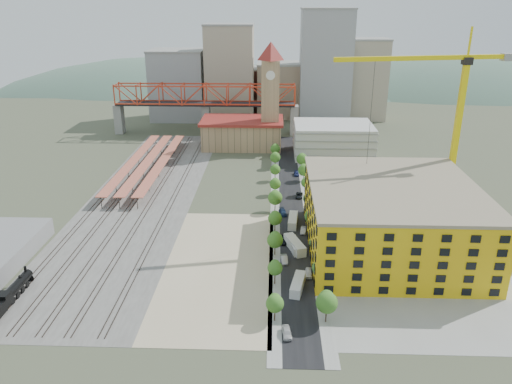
{
  "coord_description": "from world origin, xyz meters",
  "views": [
    {
      "loc": [
        9.8,
        -145.55,
        64.86
      ],
      "look_at": [
        4.59,
        -3.61,
        10.0
      ],
      "focal_mm": 35.0,
      "sensor_mm": 36.0,
      "label": 1
    }
  ],
  "objects_px": {
    "locomotive": "(11,294)",
    "construction_building": "(391,217)",
    "site_trailer_c": "(295,246)",
    "site_trailer_d": "(293,221)",
    "site_trailer_b": "(295,245)",
    "car_0": "(287,333)",
    "tower_crane": "(449,105)",
    "clock_tower": "(270,86)",
    "site_trailer_a": "(298,285)"
  },
  "relations": [
    {
      "from": "locomotive",
      "to": "site_trailer_b",
      "type": "bearing_deg",
      "value": 22.78
    },
    {
      "from": "tower_crane",
      "to": "site_trailer_d",
      "type": "distance_m",
      "value": 57.82
    },
    {
      "from": "construction_building",
      "to": "tower_crane",
      "type": "distance_m",
      "value": 40.33
    },
    {
      "from": "construction_building",
      "to": "car_0",
      "type": "relative_size",
      "value": 10.99
    },
    {
      "from": "site_trailer_b",
      "to": "car_0",
      "type": "bearing_deg",
      "value": -114.06
    },
    {
      "from": "construction_building",
      "to": "site_trailer_c",
      "type": "xyz_separation_m",
      "value": [
        -26.0,
        -1.88,
        -8.17
      ]
    },
    {
      "from": "clock_tower",
      "to": "site_trailer_d",
      "type": "distance_m",
      "value": 89.91
    },
    {
      "from": "car_0",
      "to": "clock_tower",
      "type": "bearing_deg",
      "value": 84.69
    },
    {
      "from": "clock_tower",
      "to": "site_trailer_a",
      "type": "xyz_separation_m",
      "value": [
        8.0,
        -122.13,
        -27.4
      ]
    },
    {
      "from": "site_trailer_a",
      "to": "car_0",
      "type": "bearing_deg",
      "value": -88.02
    },
    {
      "from": "tower_crane",
      "to": "site_trailer_d",
      "type": "bearing_deg",
      "value": -169.24
    },
    {
      "from": "clock_tower",
      "to": "car_0",
      "type": "relative_size",
      "value": 11.3
    },
    {
      "from": "construction_building",
      "to": "site_trailer_b",
      "type": "bearing_deg",
      "value": -176.03
    },
    {
      "from": "clock_tower",
      "to": "locomotive",
      "type": "distance_m",
      "value": 144.42
    },
    {
      "from": "site_trailer_b",
      "to": "car_0",
      "type": "height_order",
      "value": "site_trailer_b"
    },
    {
      "from": "locomotive",
      "to": "car_0",
      "type": "distance_m",
      "value": 63.87
    },
    {
      "from": "site_trailer_b",
      "to": "car_0",
      "type": "distance_m",
      "value": 38.32
    },
    {
      "from": "construction_building",
      "to": "site_trailer_a",
      "type": "relative_size",
      "value": 5.36
    },
    {
      "from": "construction_building",
      "to": "locomotive",
      "type": "bearing_deg",
      "value": -162.21
    },
    {
      "from": "tower_crane",
      "to": "site_trailer_c",
      "type": "distance_m",
      "value": 62.55
    },
    {
      "from": "tower_crane",
      "to": "site_trailer_b",
      "type": "height_order",
      "value": "tower_crane"
    },
    {
      "from": "locomotive",
      "to": "site_trailer_b",
      "type": "relative_size",
      "value": 1.94
    },
    {
      "from": "construction_building",
      "to": "car_0",
      "type": "distance_m",
      "value": 50.15
    },
    {
      "from": "construction_building",
      "to": "site_trailer_d",
      "type": "relative_size",
      "value": 5.17
    },
    {
      "from": "locomotive",
      "to": "construction_building",
      "type": "bearing_deg",
      "value": 17.79
    },
    {
      "from": "site_trailer_c",
      "to": "site_trailer_d",
      "type": "bearing_deg",
      "value": 79.03
    },
    {
      "from": "construction_building",
      "to": "site_trailer_d",
      "type": "distance_m",
      "value": 30.95
    },
    {
      "from": "clock_tower",
      "to": "site_trailer_b",
      "type": "xyz_separation_m",
      "value": [
        8.0,
        -101.8,
        -27.28
      ]
    },
    {
      "from": "site_trailer_d",
      "to": "tower_crane",
      "type": "bearing_deg",
      "value": 15.87
    },
    {
      "from": "construction_building",
      "to": "site_trailer_a",
      "type": "xyz_separation_m",
      "value": [
        -26.0,
        -22.13,
        -8.12
      ]
    },
    {
      "from": "site_trailer_c",
      "to": "site_trailer_d",
      "type": "distance_m",
      "value": 16.6
    },
    {
      "from": "construction_building",
      "to": "site_trailer_b",
      "type": "distance_m",
      "value": 27.26
    },
    {
      "from": "clock_tower",
      "to": "site_trailer_c",
      "type": "distance_m",
      "value": 105.81
    },
    {
      "from": "tower_crane",
      "to": "site_trailer_a",
      "type": "distance_m",
      "value": 73.1
    },
    {
      "from": "tower_crane",
      "to": "car_0",
      "type": "relative_size",
      "value": 12.58
    },
    {
      "from": "tower_crane",
      "to": "site_trailer_a",
      "type": "bearing_deg",
      "value": -135.09
    },
    {
      "from": "locomotive",
      "to": "site_trailer_c",
      "type": "relative_size",
      "value": 2.22
    },
    {
      "from": "site_trailer_b",
      "to": "tower_crane",
      "type": "bearing_deg",
      "value": 9.32
    },
    {
      "from": "construction_building",
      "to": "tower_crane",
      "type": "xyz_separation_m",
      "value": [
        19.66,
        23.4,
        26.31
      ]
    },
    {
      "from": "locomotive",
      "to": "site_trailer_a",
      "type": "xyz_separation_m",
      "value": [
        66.0,
        7.39,
        -0.59
      ]
    },
    {
      "from": "locomotive",
      "to": "tower_crane",
      "type": "bearing_deg",
      "value": 25.36
    },
    {
      "from": "site_trailer_b",
      "to": "clock_tower",
      "type": "bearing_deg",
      "value": 74.92
    },
    {
      "from": "locomotive",
      "to": "car_0",
      "type": "relative_size",
      "value": 4.38
    },
    {
      "from": "clock_tower",
      "to": "construction_building",
      "type": "xyz_separation_m",
      "value": [
        34.0,
        -99.99,
        -19.29
      ]
    },
    {
      "from": "site_trailer_d",
      "to": "locomotive",
      "type": "bearing_deg",
      "value": -141.05
    },
    {
      "from": "construction_building",
      "to": "locomotive",
      "type": "distance_m",
      "value": 96.91
    },
    {
      "from": "site_trailer_b",
      "to": "site_trailer_d",
      "type": "relative_size",
      "value": 1.06
    },
    {
      "from": "clock_tower",
      "to": "car_0",
      "type": "distance_m",
      "value": 142.84
    },
    {
      "from": "tower_crane",
      "to": "site_trailer_c",
      "type": "bearing_deg",
      "value": -151.03
    },
    {
      "from": "clock_tower",
      "to": "tower_crane",
      "type": "bearing_deg",
      "value": -54.98
    }
  ]
}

